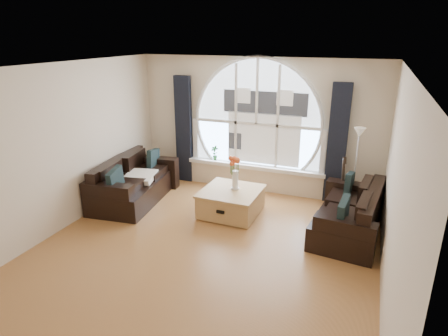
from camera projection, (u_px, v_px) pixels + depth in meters
ground at (202, 252)px, 5.78m from camera, size 5.00×5.50×0.01m
ceiling at (198, 68)px, 4.88m from camera, size 5.00×5.50×0.01m
wall_back at (257, 126)px, 7.75m from camera, size 5.00×0.01×2.70m
wall_front at (50, 279)px, 2.91m from camera, size 5.00×0.01×2.70m
wall_left at (60, 149)px, 6.18m from camera, size 0.01×5.50×2.70m
wall_right at (395, 193)px, 4.48m from camera, size 0.01×5.50×2.70m
attic_slope at (379, 106)px, 4.25m from camera, size 0.92×5.50×0.72m
arched_window at (257, 113)px, 7.63m from camera, size 2.60×0.06×2.15m
window_sill at (254, 166)px, 7.94m from camera, size 2.90×0.22×0.08m
window_frame at (257, 113)px, 7.60m from camera, size 2.76×0.08×2.15m
neighbor_house at (264, 119)px, 7.61m from camera, size 1.70×0.02×1.50m
curtain_left at (184, 130)px, 8.25m from camera, size 0.35×0.12×2.30m
curtain_right at (337, 145)px, 7.16m from camera, size 0.35×0.12×2.30m
sofa_left at (135, 181)px, 7.44m from camera, size 1.15×1.98×0.83m
sofa_right at (348, 211)px, 6.20m from camera, size 1.08×1.85×0.78m
coffee_chest at (231, 201)px, 6.94m from camera, size 1.04×1.04×0.50m
throw_blanket at (140, 177)px, 7.40m from camera, size 0.64×0.64×0.10m
vase_flowers at (235, 169)px, 6.79m from camera, size 0.24×0.24×0.70m
floor_lamp at (355, 172)px, 6.78m from camera, size 0.24×0.24×1.60m
guitar at (342, 183)px, 7.01m from camera, size 0.42×0.35×1.06m
potted_plant at (215, 153)px, 8.18m from camera, size 0.18×0.14×0.31m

